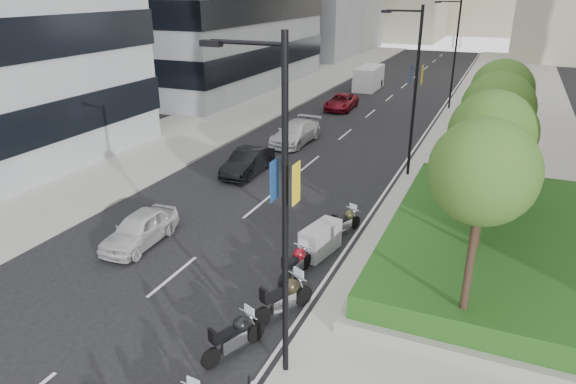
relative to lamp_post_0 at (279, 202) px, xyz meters
The scene contains 24 objects.
ground 6.62m from the lamp_post_0, 166.43° to the right, with size 160.00×160.00×0.00m, color black.
sidewalk_right 29.82m from the lamp_post_0, 80.49° to the left, with size 10.00×100.00×0.15m, color #9E9B93.
sidewalk_left 33.56m from the lamp_post_0, 119.10° to the left, with size 8.00×100.00×0.15m, color #9E9B93.
lane_edge 29.44m from the lamp_post_0, 90.88° to the left, with size 0.12×100.00×0.01m, color silver.
lane_centre 29.97m from the lamp_post_0, 101.01° to the left, with size 0.12×100.00×0.01m, color silver.
planter 11.73m from the lamp_post_0, 56.95° to the left, with size 10.00×14.00×0.40m, color gray.
hedge 11.50m from the lamp_post_0, 56.95° to the left, with size 9.40×13.40×0.80m, color #154614.
tree_0 5.30m from the lamp_post_0, 34.56° to the left, with size 2.80×2.80×6.30m.
tree_1 8.25m from the lamp_post_0, 58.11° to the left, with size 2.80×2.80×6.30m.
tree_2 11.84m from the lamp_post_0, 68.40° to the left, with size 2.80×2.80×6.30m.
tree_3 15.62m from the lamp_post_0, 73.81° to the left, with size 2.80×2.80×6.30m.
lamp_post_0 is the anchor object (origin of this frame).
lamp_post_1 17.00m from the lamp_post_0, 90.00° to the left, with size 2.34×0.45×9.00m.
lamp_post_2 35.00m from the lamp_post_0, 90.00° to the left, with size 2.34×0.45×9.00m.
motorcycle_2 4.71m from the lamp_post_0, behind, with size 1.04×2.13×1.12m.
motorcycle_3 5.13m from the lamp_post_0, 111.27° to the left, with size 1.22×2.29×1.23m.
motorcycle_4 6.65m from the lamp_post_0, 107.52° to the left, with size 0.73×2.19×1.09m.
motorcycle_5 8.18m from the lamp_post_0, 100.79° to the left, with size 1.19×2.12×1.21m.
motorcycle_6 9.95m from the lamp_post_0, 95.98° to the left, with size 0.94×1.97×1.03m.
car_a 10.49m from the lamp_post_0, 150.96° to the left, with size 1.58×3.93×1.34m, color silver.
car_b 16.72m from the lamp_post_0, 120.55° to the left, with size 1.49×4.26×1.40m, color black.
car_c 22.55m from the lamp_post_0, 111.40° to the left, with size 2.04×5.01×1.45m, color silver.
car_d 32.98m from the lamp_post_0, 104.88° to the left, with size 2.13×4.63×1.29m, color maroon.
delivery_van 42.55m from the lamp_post_0, 101.82° to the left, with size 2.16×5.39×2.24m.
Camera 1 is at (8.78, -9.24, 9.84)m, focal length 32.00 mm.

